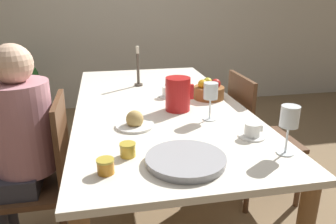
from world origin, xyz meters
The scene contains 18 objects.
ground_plane centered at (0.00, 0.00, 0.00)m, with size 20.00×20.00×0.00m, color #7F6647.
wall_back centered at (0.00, 2.33, 1.30)m, with size 10.00×0.06×2.60m.
dining_table centered at (0.00, 0.00, 0.66)m, with size 0.97×1.95×0.75m.
chair_person_side centered at (-0.67, -0.24, 0.47)m, with size 0.42×0.42×0.89m.
chair_opposite centered at (0.67, 0.04, 0.47)m, with size 0.42×0.42×0.89m.
person_seated centered at (-0.76, -0.24, 0.69)m, with size 0.39×0.41×1.17m.
red_pitcher centered at (0.09, -0.13, 0.85)m, with size 0.16×0.14×0.19m.
wine_glass_water centered at (0.22, -0.31, 0.90)m, with size 0.07×0.07×0.20m.
wine_glass_juice centered at (0.40, -0.75, 0.90)m, with size 0.07×0.07×0.21m.
teacup_near_person centered at (0.34, -0.57, 0.78)m, with size 0.12×0.12×0.07m.
teacup_across centered at (0.08, 0.13, 0.78)m, with size 0.12×0.12×0.07m.
serving_tray centered at (-0.02, -0.75, 0.77)m, with size 0.31×0.31×0.03m.
bread_plate centered at (-0.18, -0.34, 0.78)m, with size 0.19×0.19×0.09m.
jam_jar_amber centered at (-0.33, -0.77, 0.78)m, with size 0.07×0.07×0.06m.
jam_jar_red centered at (-0.24, -0.65, 0.78)m, with size 0.07×0.07×0.06m.
fruit_bowl centered at (0.33, 0.05, 0.80)m, with size 0.19×0.19×0.12m.
candlestick_tall centered at (-0.07, 0.44, 0.86)m, with size 0.06×0.06×0.28m.
potted_plant centered at (-1.19, 1.79, 0.43)m, with size 0.38×0.38×0.73m.
Camera 1 is at (-0.31, -1.85, 1.37)m, focal length 35.00 mm.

